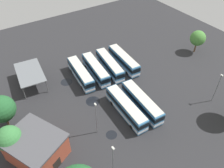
{
  "coord_description": "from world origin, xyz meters",
  "views": [
    {
      "loc": [
        33.81,
        -23.54,
        37.75
      ],
      "look_at": [
        -0.83,
        -0.75,
        1.57
      ],
      "focal_mm": 36.23,
      "sensor_mm": 36.0,
      "label": 1
    }
  ],
  "objects": [
    {
      "name": "ground_plane",
      "position": [
        0.0,
        0.0,
        0.0
      ],
      "size": [
        95.91,
        95.91,
        0.0
      ],
      "primitive_type": "plane",
      "color": "#28282B"
    },
    {
      "name": "puddle_centre_drain",
      "position": [
        10.68,
        -8.45,
        0.0
      ],
      "size": [
        2.3,
        2.3,
        0.01
      ],
      "primitive_type": "cylinder",
      "color": "black",
      "rests_on": "ground_plane"
    },
    {
      "name": "depot_building",
      "position": [
        7.18,
        -22.29,
        2.68
      ],
      "size": [
        12.29,
        11.51,
        5.32
      ],
      "color": "#99422D",
      "rests_on": "ground_plane"
    },
    {
      "name": "bus_row0_slot0",
      "position": [
        -8.34,
        -5.43,
        1.89
      ],
      "size": [
        12.46,
        3.71,
        3.58
      ],
      "color": "teal",
      "rests_on": "ground_plane"
    },
    {
      "name": "tree_east_edge",
      "position": [
        -3.5,
        -25.12,
        4.73
      ],
      "size": [
        5.52,
        5.52,
        7.5
      ],
      "color": "brown",
      "rests_on": "ground_plane"
    },
    {
      "name": "lamp_post_by_building",
      "position": [
        18.2,
        -13.09,
        4.89
      ],
      "size": [
        0.56,
        0.28,
        8.94
      ],
      "color": "slate",
      "rests_on": "ground_plane"
    },
    {
      "name": "bus_row1_slot1",
      "position": [
        7.7,
        -2.76,
        1.89
      ],
      "size": [
        12.86,
        3.18,
        3.58
      ],
      "color": "teal",
      "rests_on": "ground_plane"
    },
    {
      "name": "bus_row1_slot2",
      "position": [
        8.19,
        1.15,
        1.89
      ],
      "size": [
        12.83,
        3.43,
        3.58
      ],
      "color": "teal",
      "rests_on": "ground_plane"
    },
    {
      "name": "puddle_back_corner",
      "position": [
        0.37,
        -6.89,
        0.0
      ],
      "size": [
        3.31,
        3.31,
        0.01
      ],
      "primitive_type": "cylinder",
      "color": "black",
      "rests_on": "ground_plane"
    },
    {
      "name": "bus_row0_slot3",
      "position": [
        -7.1,
        7.19,
        1.89
      ],
      "size": [
        12.86,
        3.57,
        3.58
      ],
      "color": "teal",
      "rests_on": "ground_plane"
    },
    {
      "name": "tree_south_edge",
      "position": [
        4.38,
        -25.68,
        4.74
      ],
      "size": [
        4.55,
        4.55,
        7.03
      ],
      "color": "brown",
      "rests_on": "ground_plane"
    },
    {
      "name": "bus_row0_slot2",
      "position": [
        -7.39,
        2.78,
        1.89
      ],
      "size": [
        12.91,
        4.22,
        3.58
      ],
      "color": "teal",
      "rests_on": "ground_plane"
    },
    {
      "name": "puddle_near_shelter",
      "position": [
        -9.4,
        -9.15,
        0.0
      ],
      "size": [
        2.99,
        2.99,
        0.01
      ],
      "primitive_type": "cylinder",
      "color": "black",
      "rests_on": "ground_plane"
    },
    {
      "name": "lamp_post_mid_lot",
      "position": [
        8.51,
        -10.52,
        4.56
      ],
      "size": [
        0.56,
        0.28,
        8.29
      ],
      "color": "slate",
      "rests_on": "ground_plane"
    },
    {
      "name": "tree_north_edge",
      "position": [
        -1.13,
        29.36,
        4.62
      ],
      "size": [
        4.46,
        4.46,
        6.87
      ],
      "color": "brown",
      "rests_on": "ground_plane"
    },
    {
      "name": "lamp_post_near_entrance",
      "position": [
        15.46,
        16.51,
        4.28
      ],
      "size": [
        0.56,
        0.28,
        7.74
      ],
      "color": "slate",
      "rests_on": "ground_plane"
    },
    {
      "name": "maintenance_shelter",
      "position": [
        -13.6,
        -16.51,
        3.55
      ],
      "size": [
        11.06,
        7.05,
        3.73
      ],
      "color": "slate",
      "rests_on": "ground_plane"
    },
    {
      "name": "bus_row0_slot1",
      "position": [
        -7.75,
        -1.33,
        1.89
      ],
      "size": [
        12.59,
        3.88,
        3.58
      ],
      "color": "teal",
      "rests_on": "ground_plane"
    }
  ]
}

